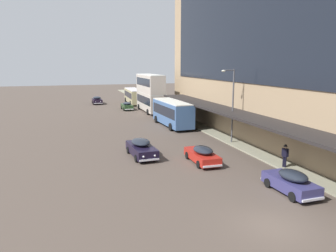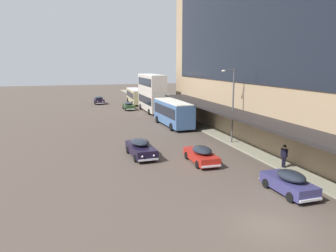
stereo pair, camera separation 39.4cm
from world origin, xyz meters
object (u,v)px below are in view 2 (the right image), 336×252
at_px(transit_bus_kerbside_far, 136,95).
at_px(pedestrian_at_kerb, 284,155).
at_px(transit_bus_kerbside_rear, 152,92).
at_px(sedan_oncoming_rear, 99,100).
at_px(sedan_trailing_near, 129,106).
at_px(sedan_second_mid, 141,148).
at_px(sedan_lead_mid, 289,182).
at_px(transit_bus_kerbside_front, 173,112).
at_px(street_lamp, 232,101).
at_px(sedan_trailing_mid, 201,155).

bearing_deg(transit_bus_kerbside_far, pedestrian_at_kerb, -86.59).
relative_size(transit_bus_kerbside_rear, pedestrian_at_kerb, 5.66).
xyz_separation_m(sedan_oncoming_rear, sedan_trailing_near, (4.38, -10.52, -0.05)).
bearing_deg(sedan_second_mid, transit_bus_kerbside_far, 79.31).
bearing_deg(transit_bus_kerbside_far, sedan_second_mid, -100.69).
distance_m(sedan_lead_mid, sedan_oncoming_rear, 53.24).
relative_size(transit_bus_kerbside_front, sedan_second_mid, 1.88).
xyz_separation_m(pedestrian_at_kerb, street_lamp, (-0.11, 8.94, 3.39)).
bearing_deg(transit_bus_kerbside_rear, sedan_lead_mid, -90.61).
bearing_deg(sedan_lead_mid, sedan_second_mid, 123.13).
bearing_deg(pedestrian_at_kerb, transit_bus_kerbside_far, 93.41).
relative_size(sedan_trailing_mid, sedan_lead_mid, 1.08).
bearing_deg(transit_bus_kerbside_far, sedan_trailing_mid, -93.89).
bearing_deg(sedan_second_mid, sedan_trailing_near, 81.86).
relative_size(transit_bus_kerbside_front, sedan_trailing_near, 2.13).
relative_size(transit_bus_kerbside_rear, sedan_oncoming_rear, 2.46).
bearing_deg(sedan_trailing_mid, transit_bus_kerbside_far, 86.11).
relative_size(transit_bus_kerbside_front, sedan_oncoming_rear, 2.24).
xyz_separation_m(transit_bus_kerbside_rear, transit_bus_kerbside_far, (-0.39, 12.51, -1.74)).
height_order(transit_bus_kerbside_front, pedestrian_at_kerb, transit_bus_kerbside_front).
height_order(sedan_oncoming_rear, sedan_trailing_near, sedan_oncoming_rear).
relative_size(transit_bus_kerbside_far, pedestrian_at_kerb, 5.70).
height_order(sedan_trailing_near, pedestrian_at_kerb, pedestrian_at_kerb).
xyz_separation_m(transit_bus_kerbside_front, transit_bus_kerbside_rear, (0.52, 13.88, 1.54)).
relative_size(sedan_second_mid, pedestrian_at_kerb, 2.74).
relative_size(sedan_trailing_mid, sedan_oncoming_rear, 1.09).
bearing_deg(sedan_oncoming_rear, sedan_lead_mid, -82.00).
distance_m(transit_bus_kerbside_rear, sedan_second_mid, 28.26).
xyz_separation_m(transit_bus_kerbside_rear, pedestrian_at_kerb, (2.39, -34.01, -2.33)).
height_order(transit_bus_kerbside_rear, sedan_lead_mid, transit_bus_kerbside_rear).
height_order(transit_bus_kerbside_far, sedan_oncoming_rear, transit_bus_kerbside_far).
relative_size(transit_bus_kerbside_far, street_lamp, 1.38).
distance_m(transit_bus_kerbside_rear, pedestrian_at_kerb, 34.18).
distance_m(sedan_lead_mid, sedan_trailing_near, 42.31).
height_order(transit_bus_kerbside_front, transit_bus_kerbside_rear, transit_bus_kerbside_rear).
bearing_deg(pedestrian_at_kerb, transit_bus_kerbside_rear, 94.02).
bearing_deg(pedestrian_at_kerb, sedan_lead_mid, -122.53).
distance_m(sedan_trailing_mid, sedan_oncoming_rear, 45.03).
bearing_deg(sedan_trailing_mid, transit_bus_kerbside_front, 80.49).
relative_size(sedan_trailing_mid, pedestrian_at_kerb, 2.52).
height_order(transit_bus_kerbside_rear, sedan_second_mid, transit_bus_kerbside_rear).
height_order(sedan_second_mid, sedan_trailing_near, sedan_second_mid).
xyz_separation_m(sedan_trailing_near, street_lamp, (5.72, -28.87, 3.84)).
bearing_deg(transit_bus_kerbside_rear, sedan_second_mid, -106.20).
height_order(sedan_second_mid, street_lamp, street_lamp).
bearing_deg(sedan_second_mid, sedan_oncoming_rear, 89.97).
bearing_deg(street_lamp, sedan_second_mid, -169.16).
xyz_separation_m(sedan_lead_mid, pedestrian_at_kerb, (2.80, 4.39, 0.41)).
height_order(sedan_oncoming_rear, pedestrian_at_kerb, pedestrian_at_kerb).
xyz_separation_m(transit_bus_kerbside_rear, sedan_trailing_near, (-3.44, 3.80, -2.78)).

